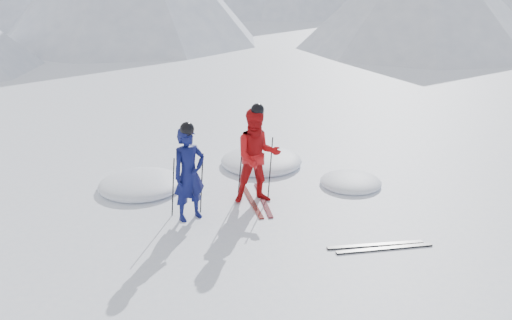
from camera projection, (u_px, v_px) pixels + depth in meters
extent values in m
plane|color=white|center=(337.00, 218.00, 10.30)|extent=(160.00, 160.00, 0.00)
imported|color=#0C1149|center=(189.00, 174.00, 9.99)|extent=(0.77, 0.66, 1.78)
imported|color=#B50E11|center=(257.00, 156.00, 10.70)|extent=(0.94, 0.73, 1.93)
cylinder|color=black|center=(173.00, 187.00, 10.17)|extent=(0.12, 0.08, 1.19)
cylinder|color=black|center=(202.00, 183.00, 10.37)|extent=(0.12, 0.07, 1.19)
cylinder|color=black|center=(240.00, 168.00, 10.98)|extent=(0.13, 0.10, 1.28)
cylinder|color=black|center=(270.00, 168.00, 11.01)|extent=(0.13, 0.09, 1.28)
cube|color=black|center=(252.00, 201.00, 11.00)|extent=(0.15, 1.70, 0.03)
cube|color=black|center=(263.00, 200.00, 11.05)|extent=(0.15, 1.70, 0.03)
cube|color=black|center=(375.00, 245.00, 9.27)|extent=(1.70, 0.20, 0.03)
cube|color=black|center=(385.00, 249.00, 9.16)|extent=(1.70, 0.14, 0.03)
ellipsoid|color=white|center=(141.00, 188.00, 11.67)|extent=(1.82, 1.82, 0.40)
ellipsoid|color=white|center=(350.00, 185.00, 11.84)|extent=(1.34, 1.34, 0.29)
ellipsoid|color=white|center=(261.00, 165.00, 13.02)|extent=(1.94, 1.94, 0.43)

